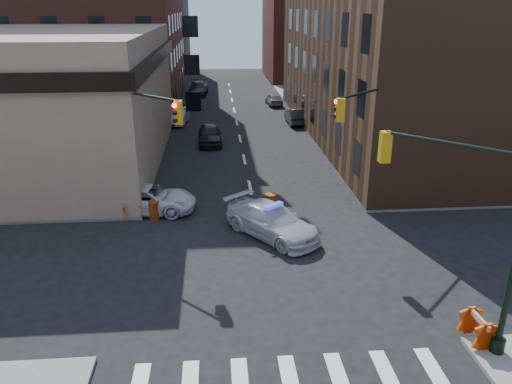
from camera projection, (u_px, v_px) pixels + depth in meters
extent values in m
plane|color=black|center=(267.00, 267.00, 21.46)|extent=(140.00, 140.00, 0.00)
cube|color=gray|center=(7.00, 116.00, 50.20)|extent=(34.00, 54.50, 0.15)
cube|color=gray|center=(448.00, 108.00, 53.73)|extent=(34.00, 54.50, 0.15)
cube|color=#523320|center=(397.00, 51.00, 40.96)|extent=(14.00, 34.00, 14.00)
cube|color=brown|center=(120.00, 22.00, 75.19)|extent=(20.00, 18.00, 16.00)
cube|color=brown|center=(320.00, 37.00, 74.48)|extent=(16.00, 16.00, 12.00)
cylinder|color=black|center=(498.00, 345.00, 15.97)|extent=(0.44, 0.44, 0.50)
cylinder|color=black|center=(455.00, 144.00, 15.12)|extent=(3.27, 3.27, 0.12)
cube|color=#BF8C0C|center=(385.00, 147.00, 16.66)|extent=(0.35, 0.35, 1.05)
sphere|color=#FF0C05|center=(389.00, 136.00, 16.69)|extent=(0.22, 0.22, 0.22)
sphere|color=black|center=(388.00, 145.00, 16.81)|extent=(0.22, 0.22, 0.22)
sphere|color=black|center=(387.00, 154.00, 16.92)|extent=(0.22, 0.22, 0.22)
cylinder|color=black|center=(122.00, 140.00, 25.34)|extent=(0.20, 0.20, 8.00)
cylinder|color=black|center=(128.00, 208.00, 26.67)|extent=(0.44, 0.44, 0.50)
cylinder|color=black|center=(146.00, 95.00, 23.10)|extent=(3.27, 3.27, 0.12)
cube|color=#BF8C0C|center=(179.00, 113.00, 21.91)|extent=(0.35, 0.35, 1.05)
sphere|color=#FF0C05|center=(174.00, 105.00, 21.63)|extent=(0.22, 0.22, 0.22)
sphere|color=black|center=(175.00, 113.00, 21.75)|extent=(0.22, 0.22, 0.22)
sphere|color=black|center=(175.00, 120.00, 21.87)|extent=(0.22, 0.22, 0.22)
cylinder|color=black|center=(383.00, 134.00, 26.39)|extent=(0.20, 0.20, 8.00)
cylinder|color=black|center=(377.00, 200.00, 27.72)|extent=(0.44, 0.44, 0.50)
cylinder|color=black|center=(366.00, 92.00, 23.90)|extent=(3.27, 3.27, 0.12)
cube|color=#BF8C0C|center=(340.00, 110.00, 22.47)|extent=(0.35, 0.35, 1.05)
sphere|color=#FF0C05|center=(337.00, 102.00, 22.48)|extent=(0.22, 0.22, 0.22)
sphere|color=black|center=(336.00, 109.00, 22.60)|extent=(0.22, 0.22, 0.22)
sphere|color=black|center=(336.00, 116.00, 22.71)|extent=(0.22, 0.22, 0.22)
cylinder|color=black|center=(319.00, 110.00, 45.76)|extent=(0.24, 0.24, 2.60)
sphere|color=brown|center=(320.00, 88.00, 45.03)|extent=(3.00, 3.00, 3.00)
cylinder|color=black|center=(304.00, 95.00, 53.22)|extent=(0.24, 0.24, 2.60)
sphere|color=brown|center=(305.00, 76.00, 52.49)|extent=(3.00, 3.00, 3.00)
imported|color=silver|center=(272.00, 221.00, 24.12)|extent=(4.95, 5.54, 1.54)
imported|color=silver|center=(148.00, 199.00, 26.98)|extent=(5.47, 2.98, 1.45)
imported|color=black|center=(210.00, 134.00, 40.11)|extent=(1.99, 4.60, 1.55)
imported|color=#9A9DA2|center=(178.00, 116.00, 46.84)|extent=(2.00, 4.60, 1.47)
imported|color=black|center=(198.00, 89.00, 61.58)|extent=(2.71, 5.70, 1.60)
imported|color=black|center=(295.00, 116.00, 46.89)|extent=(1.61, 4.36, 1.42)
imported|color=gray|center=(274.00, 99.00, 55.62)|extent=(1.81, 3.97, 1.32)
imported|color=black|center=(132.00, 199.00, 26.19)|extent=(0.77, 0.68, 1.77)
imported|color=black|center=(96.00, 190.00, 27.23)|extent=(0.92, 0.73, 1.86)
imported|color=#1E212E|center=(11.00, 194.00, 26.52)|extent=(1.22, 1.12, 2.01)
cylinder|color=#E6600A|center=(271.00, 204.00, 26.79)|extent=(0.77, 0.77, 1.11)
cylinder|color=#C94F09|center=(154.00, 210.00, 26.10)|extent=(0.72, 0.72, 1.00)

